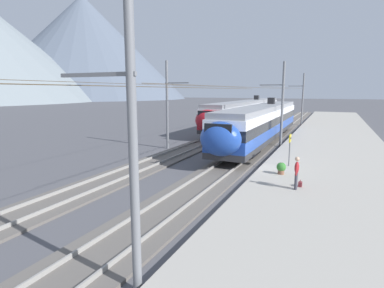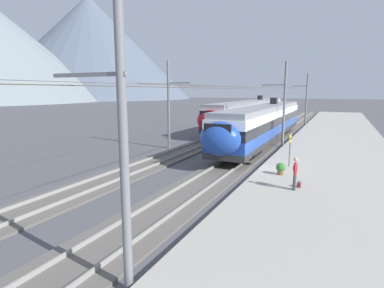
% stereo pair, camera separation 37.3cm
% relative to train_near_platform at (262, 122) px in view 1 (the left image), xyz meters
% --- Properties ---
extents(ground_plane, '(400.00, 400.00, 0.00)m').
position_rel_train_near_platform_xyz_m(ground_plane, '(-11.25, -1.49, -2.23)').
color(ground_plane, '#4C4C51').
extents(platform_slab, '(120.00, 8.82, 0.38)m').
position_rel_train_near_platform_xyz_m(platform_slab, '(-11.25, -6.72, -2.04)').
color(platform_slab, '#A39E93').
rests_on(platform_slab, ground).
extents(track_near, '(120.00, 3.00, 0.28)m').
position_rel_train_near_platform_xyz_m(track_near, '(-11.25, -0.00, -2.16)').
color(track_near, '#5B5651').
rests_on(track_near, ground).
extents(track_far, '(120.00, 3.00, 0.28)m').
position_rel_train_near_platform_xyz_m(track_far, '(-11.25, 5.36, -2.16)').
color(track_far, '#5B5651').
rests_on(track_far, ground).
extents(train_near_platform, '(26.83, 3.02, 4.27)m').
position_rel_train_near_platform_xyz_m(train_near_platform, '(0.00, 0.00, 0.00)').
color(train_near_platform, '#2D2D30').
rests_on(train_near_platform, track_near).
extents(train_far_track, '(34.28, 2.93, 4.27)m').
position_rel_train_near_platform_xyz_m(train_far_track, '(14.89, 5.36, 0.01)').
color(train_far_track, '#2D2D30').
rests_on(train_far_track, track_far).
extents(catenary_mast_west, '(40.59, 2.35, 7.86)m').
position_rel_train_near_platform_xyz_m(catenary_mast_west, '(-24.99, -1.91, 1.86)').
color(catenary_mast_west, slate).
rests_on(catenary_mast_west, ground).
extents(catenary_mast_mid, '(40.59, 2.35, 7.99)m').
position_rel_train_near_platform_xyz_m(catenary_mast_mid, '(-1.16, -1.91, 1.93)').
color(catenary_mast_mid, slate).
rests_on(catenary_mast_mid, ground).
extents(catenary_mast_east, '(40.59, 2.35, 7.91)m').
position_rel_train_near_platform_xyz_m(catenary_mast_east, '(18.79, -1.91, 1.91)').
color(catenary_mast_east, slate).
rests_on(catenary_mast_east, ground).
extents(catenary_mast_far_side, '(40.59, 2.34, 7.98)m').
position_rel_train_near_platform_xyz_m(catenary_mast_far_side, '(-6.32, 7.26, 1.94)').
color(catenary_mast_far_side, slate).
rests_on(catenary_mast_far_side, ground).
extents(platform_sign, '(0.70, 0.08, 2.11)m').
position_rel_train_near_platform_xyz_m(platform_sign, '(-10.26, -4.00, -0.30)').
color(platform_sign, '#59595B').
rests_on(platform_sign, platform_slab).
extents(passenger_walking, '(0.53, 0.22, 1.69)m').
position_rel_train_near_platform_xyz_m(passenger_walking, '(-15.26, -4.99, -0.90)').
color(passenger_walking, '#383842').
rests_on(passenger_walking, platform_slab).
extents(handbag_beside_passenger, '(0.32, 0.18, 0.37)m').
position_rel_train_near_platform_xyz_m(handbag_beside_passenger, '(-14.68, -5.15, -1.72)').
color(handbag_beside_passenger, maroon).
rests_on(handbag_beside_passenger, platform_slab).
extents(potted_plant_platform_edge, '(0.55, 0.55, 0.72)m').
position_rel_train_near_platform_xyz_m(potted_plant_platform_edge, '(-12.61, -3.86, -1.44)').
color(potted_plant_platform_edge, brown).
rests_on(potted_plant_platform_edge, platform_slab).
extents(mountain_right_ridge, '(131.98, 131.98, 65.73)m').
position_rel_train_near_platform_xyz_m(mountain_right_ridge, '(130.63, 145.38, 30.64)').
color(mountain_right_ridge, '#515B6B').
rests_on(mountain_right_ridge, ground).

